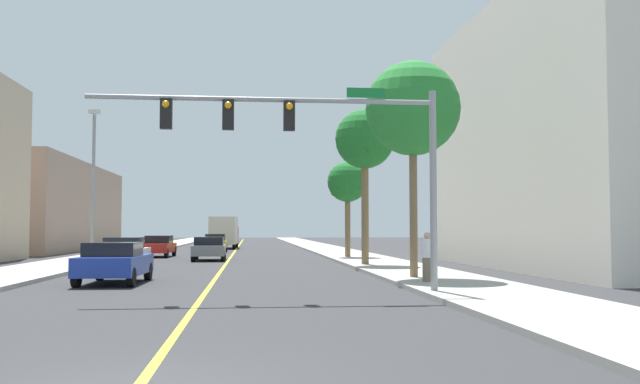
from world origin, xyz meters
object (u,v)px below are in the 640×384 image
at_px(pedestrian, 427,257).
at_px(street_lamp, 93,178).
at_px(car_red, 158,246).
at_px(car_yellow, 215,243).
at_px(car_blue, 114,262).
at_px(car_gray, 209,248).
at_px(traffic_signal_mast, 314,136).
at_px(palm_mid, 365,141).
at_px(car_white, 124,253).
at_px(palm_far, 348,183).
at_px(delivery_truck, 224,232).
at_px(palm_near, 413,109).

bearing_deg(pedestrian, street_lamp, -171.02).
xyz_separation_m(car_red, car_yellow, (3.34, 8.98, 0.01)).
distance_m(car_blue, car_gray, 17.16).
relative_size(car_blue, car_yellow, 1.00).
bearing_deg(traffic_signal_mast, palm_mid, 74.93).
bearing_deg(street_lamp, car_gray, 46.78).
height_order(car_yellow, car_gray, car_yellow).
distance_m(street_lamp, car_gray, 8.84).
bearing_deg(car_gray, car_blue, -98.26).
bearing_deg(car_white, palm_far, -138.69).
relative_size(car_white, delivery_truck, 0.60).
bearing_deg(car_red, palm_near, 120.64).
bearing_deg(traffic_signal_mast, street_lamp, 120.71).
xyz_separation_m(car_gray, pedestrian, (8.29, -19.10, 0.22)).
height_order(street_lamp, car_gray, street_lamp).
bearing_deg(traffic_signal_mast, delivery_truck, 95.27).
xyz_separation_m(palm_far, car_blue, (-10.72, -18.06, -4.02)).
xyz_separation_m(palm_near, car_gray, (-8.39, 16.84, -5.55)).
height_order(palm_near, car_red, palm_near).
height_order(car_white, pedestrian, pedestrian).
distance_m(traffic_signal_mast, palm_mid, 14.95).
relative_size(traffic_signal_mast, pedestrian, 6.03).
bearing_deg(pedestrian, palm_near, 140.40).
height_order(traffic_signal_mast, car_white, traffic_signal_mast).
distance_m(palm_mid, car_red, 18.78).
xyz_separation_m(car_white, pedestrian, (11.64, -10.13, 0.19)).
height_order(palm_far, car_white, palm_far).
xyz_separation_m(traffic_signal_mast, delivery_truck, (-4.31, 46.77, -2.90)).
bearing_deg(palm_far, car_blue, -120.70).
bearing_deg(car_red, car_yellow, -108.13).
height_order(street_lamp, delivery_truck, street_lamp).
relative_size(traffic_signal_mast, delivery_truck, 1.28).
distance_m(palm_near, pedestrian, 5.79).
relative_size(palm_mid, car_yellow, 1.83).
xyz_separation_m(street_lamp, car_yellow, (5.11, 20.42, -3.73)).
bearing_deg(car_blue, palm_far, 60.99).
bearing_deg(palm_near, street_lamp, 141.59).
relative_size(street_lamp, car_red, 1.75).
bearing_deg(pedestrian, palm_mid, 143.83).
bearing_deg(car_gray, palm_near, -64.36).
distance_m(traffic_signal_mast, car_white, 15.73).
distance_m(street_lamp, delivery_truck, 31.00).
height_order(car_blue, delivery_truck, delivery_truck).
bearing_deg(traffic_signal_mast, car_blue, 141.08).
distance_m(palm_far, car_gray, 9.47).
relative_size(car_white, car_yellow, 1.09).
bearing_deg(palm_near, car_gray, 116.47).
height_order(palm_near, car_yellow, palm_near).
distance_m(palm_near, palm_far, 17.96).
distance_m(palm_near, car_white, 15.17).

